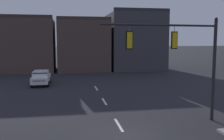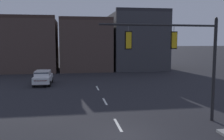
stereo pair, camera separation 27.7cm
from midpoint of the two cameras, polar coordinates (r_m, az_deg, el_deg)
The scene contains 5 objects.
ground_plane at distance 13.88m, azimuth 3.42°, elevation -14.57°, with size 400.00×400.00×0.00m, color #232328.
lane_centreline at distance 15.72m, azimuth 1.82°, elevation -11.97°, with size 0.16×26.40×0.01m.
signal_mast_near_side at distance 15.87m, azimuth 15.77°, elevation 3.92°, with size 7.25×0.75×6.38m.
car_lot_nearside at distance 30.16m, azimuth -14.69°, elevation -1.54°, with size 1.98×4.48×1.61m.
building_row at distance 44.85m, azimuth -5.47°, elevation 5.71°, with size 29.73×12.19×9.97m.
Camera 2 is at (-2.67, -12.66, 5.00)m, focal length 41.55 mm.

